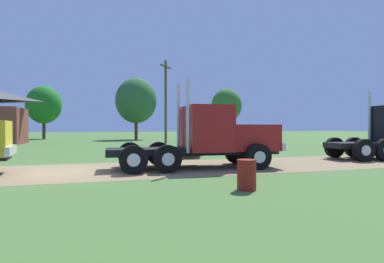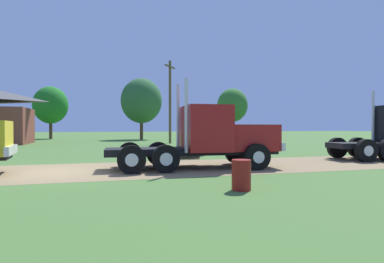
% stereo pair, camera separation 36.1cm
% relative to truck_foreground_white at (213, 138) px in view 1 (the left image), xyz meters
% --- Properties ---
extents(ground_plane, '(200.00, 200.00, 0.00)m').
position_rel_truck_foreground_white_xyz_m(ground_plane, '(-6.09, 0.34, -1.25)').
color(ground_plane, '#476E31').
extents(dirt_track, '(120.00, 5.45, 0.01)m').
position_rel_truck_foreground_white_xyz_m(dirt_track, '(-6.09, 0.34, -1.25)').
color(dirt_track, '#8B744E').
rests_on(dirt_track, ground_plane).
extents(truck_foreground_white, '(7.27, 3.08, 3.59)m').
position_rel_truck_foreground_white_xyz_m(truck_foreground_white, '(0.00, 0.00, 0.00)').
color(truck_foreground_white, black).
rests_on(truck_foreground_white, ground_plane).
extents(visitor_far_side, '(0.62, 0.26, 1.62)m').
position_rel_truck_foreground_white_xyz_m(visitor_far_side, '(1.45, 5.62, -0.38)').
color(visitor_far_side, '#33723F').
rests_on(visitor_far_side, ground_plane).
extents(steel_barrel, '(0.52, 0.52, 0.83)m').
position_rel_truck_foreground_white_xyz_m(steel_barrel, '(-0.87, -4.90, -0.84)').
color(steel_barrel, maroon).
rests_on(steel_barrel, ground_plane).
extents(utility_pole_near, '(1.45, 1.83, 8.50)m').
position_rel_truck_foreground_white_xyz_m(utility_pole_near, '(2.45, 19.98, 3.26)').
color(utility_pole_near, brown).
rests_on(utility_pole_near, ground_plane).
extents(tree_mid, '(4.81, 4.81, 7.46)m').
position_rel_truck_foreground_white_xyz_m(tree_mid, '(-11.24, 37.32, 3.55)').
color(tree_mid, '#513823').
rests_on(tree_mid, ground_plane).
extents(tree_right, '(5.50, 5.50, 8.25)m').
position_rel_truck_foreground_white_xyz_m(tree_right, '(0.91, 31.23, 3.96)').
color(tree_right, '#513823').
rests_on(tree_right, ground_plane).
extents(tree_far_right, '(5.22, 5.22, 8.29)m').
position_rel_truck_foreground_white_xyz_m(tree_far_right, '(17.52, 39.24, 4.16)').
color(tree_far_right, '#513823').
rests_on(tree_far_right, ground_plane).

